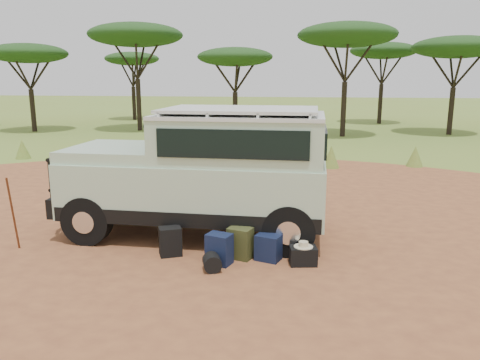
# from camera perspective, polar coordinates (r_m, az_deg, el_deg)

# --- Properties ---
(ground) EXTENTS (140.00, 140.00, 0.00)m
(ground) POSITION_cam_1_polar(r_m,az_deg,el_deg) (9.09, -6.17, -7.95)
(ground) COLOR olive
(ground) RESTS_ON ground
(dirt_clearing) EXTENTS (23.00, 23.00, 0.01)m
(dirt_clearing) POSITION_cam_1_polar(r_m,az_deg,el_deg) (9.09, -6.17, -7.93)
(dirt_clearing) COLOR #9B5B32
(dirt_clearing) RESTS_ON ground
(grass_fringe) EXTENTS (36.60, 1.60, 0.90)m
(grass_fringe) POSITION_cam_1_polar(r_m,az_deg,el_deg) (17.26, 1.40, 3.23)
(grass_fringe) COLOR olive
(grass_fringe) RESTS_ON ground
(acacia_treeline) EXTENTS (46.70, 13.20, 6.26)m
(acacia_treeline) POSITION_cam_1_polar(r_m,az_deg,el_deg) (28.14, 5.70, 15.85)
(acacia_treeline) COLOR black
(acacia_treeline) RESTS_ON ground
(safari_vehicle) EXTENTS (5.39, 2.20, 2.58)m
(safari_vehicle) POSITION_cam_1_polar(r_m,az_deg,el_deg) (9.37, -4.35, 0.62)
(safari_vehicle) COLOR #A9C6A9
(safari_vehicle) RESTS_ON ground
(walking_staff) EXTENTS (0.20, 0.42, 1.45)m
(walking_staff) POSITION_cam_1_polar(r_m,az_deg,el_deg) (9.44, -25.93, -3.78)
(walking_staff) COLOR maroon
(walking_staff) RESTS_ON ground
(backpack_black) EXTENTS (0.47, 0.42, 0.53)m
(backpack_black) POSITION_cam_1_polar(r_m,az_deg,el_deg) (8.56, -8.49, -7.43)
(backpack_black) COLOR black
(backpack_black) RESTS_ON ground
(backpack_navy) EXTENTS (0.49, 0.41, 0.54)m
(backpack_navy) POSITION_cam_1_polar(r_m,az_deg,el_deg) (8.11, -2.55, -8.42)
(backpack_navy) COLOR #131B3C
(backpack_navy) RESTS_ON ground
(backpack_olive) EXTENTS (0.48, 0.41, 0.57)m
(backpack_olive) POSITION_cam_1_polar(r_m,az_deg,el_deg) (8.34, 0.03, -7.71)
(backpack_olive) COLOR #363B1B
(backpack_olive) RESTS_ON ground
(duffel_navy) EXTENTS (0.49, 0.43, 0.47)m
(duffel_navy) POSITION_cam_1_polar(r_m,az_deg,el_deg) (8.29, 3.47, -8.23)
(duffel_navy) COLOR #131B3C
(duffel_navy) RESTS_ON ground
(hard_case) EXTENTS (0.50, 0.39, 0.32)m
(hard_case) POSITION_cam_1_polar(r_m,az_deg,el_deg) (8.19, 7.70, -9.14)
(hard_case) COLOR black
(hard_case) RESTS_ON ground
(stuff_sack) EXTENTS (0.38, 0.38, 0.30)m
(stuff_sack) POSITION_cam_1_polar(r_m,az_deg,el_deg) (7.88, -3.43, -10.02)
(stuff_sack) COLOR black
(stuff_sack) RESTS_ON ground
(safari_hat) EXTENTS (0.33, 0.33, 0.10)m
(safari_hat) POSITION_cam_1_polar(r_m,az_deg,el_deg) (8.12, 7.74, -7.85)
(safari_hat) COLOR beige
(safari_hat) RESTS_ON hard_case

